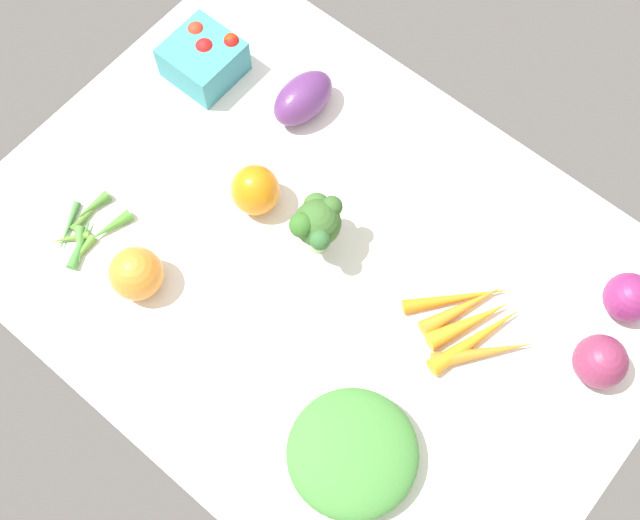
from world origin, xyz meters
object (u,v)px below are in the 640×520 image
(berry_basket, at_px, (204,58))
(leafy_greens_clump, at_px, (353,453))
(carrot_bunch, at_px, (471,325))
(heirloom_tomato_orange, at_px, (136,273))
(red_onion_near_basket, at_px, (629,297))
(red_onion_center, at_px, (600,361))
(bell_pepper_orange, at_px, (255,190))
(eggplant, at_px, (303,98))
(okra_pile, at_px, (86,231))
(broccoli_head, at_px, (317,222))

(berry_basket, bearing_deg, leafy_greens_clump, 149.89)
(carrot_bunch, xyz_separation_m, berry_basket, (0.62, -0.09, 0.02))
(carrot_bunch, bearing_deg, berry_basket, -8.13)
(carrot_bunch, bearing_deg, heirloom_tomato_orange, 31.64)
(red_onion_near_basket, relative_size, red_onion_center, 0.95)
(berry_basket, bearing_deg, bell_pepper_orange, 150.07)
(eggplant, distance_m, red_onion_center, 0.62)
(carrot_bunch, xyz_separation_m, red_onion_center, (-0.17, -0.06, 0.03))
(okra_pile, bearing_deg, eggplant, -106.12)
(okra_pile, xyz_separation_m, bell_pepper_orange, (-0.17, -0.21, 0.04))
(leafy_greens_clump, distance_m, red_onion_center, 0.38)
(leafy_greens_clump, distance_m, eggplant, 0.58)
(leafy_greens_clump, height_order, berry_basket, berry_basket)
(red_onion_center, bearing_deg, heirloom_tomato_orange, 28.53)
(heirloom_tomato_orange, xyz_separation_m, carrot_bunch, (-0.43, -0.26, -0.03))
(red_onion_near_basket, xyz_separation_m, carrot_bunch, (0.15, 0.17, -0.02))
(okra_pile, relative_size, red_onion_center, 1.67)
(red_onion_near_basket, bearing_deg, eggplant, 3.91)
(eggplant, bearing_deg, bell_pepper_orange, 21.48)
(broccoli_head, xyz_separation_m, berry_basket, (0.36, -0.13, -0.04))
(red_onion_center, bearing_deg, carrot_bunch, 20.06)
(heirloom_tomato_orange, xyz_separation_m, bell_pepper_orange, (-0.04, -0.22, 0.00))
(okra_pile, xyz_separation_m, carrot_bunch, (-0.55, -0.26, 0.00))
(bell_pepper_orange, bearing_deg, red_onion_near_basket, -157.63)
(red_onion_near_basket, distance_m, okra_pile, 0.83)
(red_onion_near_basket, xyz_separation_m, berry_basket, (0.77, 0.09, -0.00))
(okra_pile, distance_m, eggplant, 0.41)
(carrot_bunch, bearing_deg, bell_pepper_orange, 6.98)
(broccoli_head, distance_m, bell_pepper_orange, 0.13)
(red_onion_near_basket, bearing_deg, broccoli_head, 27.31)
(berry_basket, height_order, bell_pepper_orange, bell_pepper_orange)
(bell_pepper_orange, bearing_deg, leafy_greens_clump, 149.78)
(okra_pile, bearing_deg, carrot_bunch, -155.03)
(eggplant, distance_m, berry_basket, 0.18)
(heirloom_tomato_orange, bearing_deg, okra_pile, -2.82)
(red_onion_near_basket, bearing_deg, heirloom_tomato_orange, 36.96)
(broccoli_head, bearing_deg, heirloom_tomato_orange, 53.56)
(red_onion_center, bearing_deg, broccoli_head, 13.50)
(leafy_greens_clump, height_order, red_onion_near_basket, red_onion_near_basket)
(okra_pile, relative_size, heirloom_tomato_orange, 1.60)
(okra_pile, distance_m, heirloom_tomato_orange, 0.13)
(eggplant, height_order, berry_basket, berry_basket)
(berry_basket, xyz_separation_m, bell_pepper_orange, (-0.24, 0.14, 0.01))
(berry_basket, bearing_deg, eggplant, -165.77)
(leafy_greens_clump, height_order, broccoli_head, broccoli_head)
(berry_basket, bearing_deg, carrot_bunch, 171.87)
(carrot_bunch, distance_m, berry_basket, 0.63)
(heirloom_tomato_orange, bearing_deg, broccoli_head, -126.44)
(broccoli_head, relative_size, carrot_bunch, 0.58)
(leafy_greens_clump, distance_m, carrot_bunch, 0.26)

